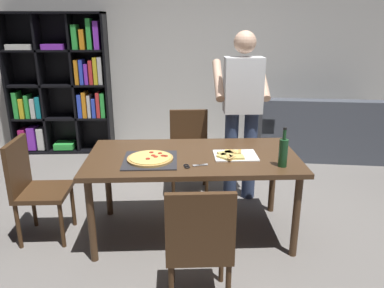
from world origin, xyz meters
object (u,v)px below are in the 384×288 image
Objects in this scene: chair_left_end at (33,183)px; person_serving_pizza at (242,107)px; kitchen_scissors at (192,166)px; couch at (320,135)px; pepperoni_pizza_on_tray at (150,159)px; chair_near_camera at (199,242)px; bookshelf at (62,87)px; chair_far_side at (189,146)px; wine_bottle at (283,152)px; dining_table at (193,163)px.

person_serving_pizza reaches higher than chair_left_end.
couch is at bearing 49.61° from kitchen_scissors.
chair_near_camera is at bearing -66.87° from pepperoni_pizza_on_tray.
chair_near_camera is at bearing -62.13° from bookshelf.
chair_far_side is (0.00, 1.89, 0.00)m from chair_near_camera.
chair_far_side reaches higher than pepperoni_pizza_on_tray.
pepperoni_pizza_on_tray is (1.02, -0.12, 0.25)m from chair_left_end.
pepperoni_pizza_on_tray is at bearing 113.13° from chair_near_camera.
wine_bottle is at bearing -47.41° from bookshelf.
chair_left_end is at bearing -148.67° from couch.
kitchen_scissors is (-0.56, -0.99, -0.24)m from person_serving_pizza.
person_serving_pizza is 4.03× the size of pepperoni_pizza_on_tray.
chair_near_camera is 2.85× the size of wine_bottle.
dining_table is at bearing -90.00° from chair_far_side.
chair_far_side is 2.85× the size of wine_bottle.
wine_bottle reaches higher than chair_left_end.
chair_left_end is 2.10m from person_serving_pizza.
chair_near_camera is at bearing -90.00° from dining_table.
kitchen_scissors is at bearing -119.39° from person_serving_pizza.
dining_table is 0.77m from wine_bottle.
chair_far_side is 1.00× the size of chair_left_end.
chair_near_camera is 3.50m from couch.
person_serving_pizza is 8.85× the size of kitchen_scissors.
chair_left_end is at bearing 169.14° from kitchen_scissors.
bookshelf is (-0.38, 2.38, 0.43)m from chair_left_end.
wine_bottle is (0.16, -1.01, -0.13)m from person_serving_pizza.
couch is 1.98m from person_serving_pizza.
dining_table is 1.97× the size of chair_left_end.
person_serving_pizza is at bearing 20.82° from chair_left_end.
chair_left_end is 2.45m from bookshelf.
chair_far_side reaches higher than kitchen_scissors.
person_serving_pizza reaches higher than kitchen_scissors.
kitchen_scissors is at bearing -10.86° from chair_left_end.
chair_far_side is 4.55× the size of kitchen_scissors.
wine_bottle is 0.72m from kitchen_scissors.
pepperoni_pizza_on_tray is at bearing -136.78° from couch.
dining_table is 1.02× the size of person_serving_pizza.
bookshelf is at bearing 119.34° from pepperoni_pizza_on_tray.
person_serving_pizza is at bearing 98.83° from wine_bottle.
couch is 9.14× the size of kitchen_scissors.
chair_far_side is at bearing 34.54° from chair_left_end.
chair_far_side is (0.00, 0.95, -0.17)m from dining_table.
dining_table is 5.62× the size of wine_bottle.
wine_bottle is at bearing -81.17° from person_serving_pizza.
bookshelf is 2.88m from pepperoni_pizza_on_tray.
kitchen_scissors is at bearing -90.98° from chair_far_side.
couch is (3.27, 1.99, -0.21)m from chair_left_end.
bookshelf reaches higher than pepperoni_pizza_on_tray.
kitchen_scissors is at bearing -22.70° from pepperoni_pizza_on_tray.
chair_near_camera is 2.07× the size of pepperoni_pizza_on_tray.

